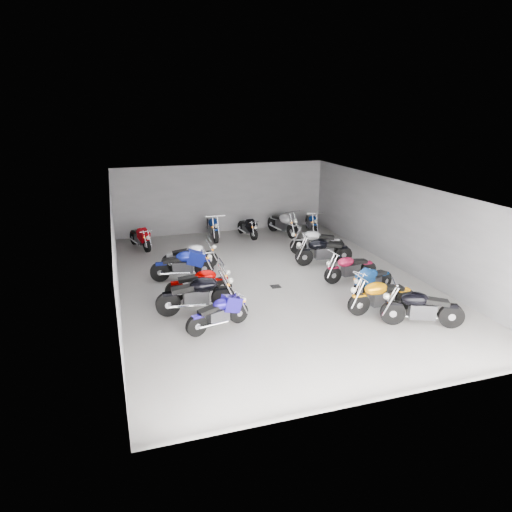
# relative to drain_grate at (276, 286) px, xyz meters

# --- Properties ---
(ground) EXTENTS (14.00, 14.00, 0.00)m
(ground) POSITION_rel_drain_grate_xyz_m (0.00, 0.50, -0.01)
(ground) COLOR gray
(ground) RESTS_ON ground
(wall_back) EXTENTS (10.00, 0.10, 3.20)m
(wall_back) POSITION_rel_drain_grate_xyz_m (0.00, 7.50, 1.59)
(wall_back) COLOR gray
(wall_back) RESTS_ON ground
(wall_left) EXTENTS (0.10, 14.00, 3.20)m
(wall_left) POSITION_rel_drain_grate_xyz_m (-5.00, 0.50, 1.59)
(wall_left) COLOR gray
(wall_left) RESTS_ON ground
(wall_right) EXTENTS (0.10, 14.00, 3.20)m
(wall_right) POSITION_rel_drain_grate_xyz_m (5.00, 0.50, 1.59)
(wall_right) COLOR gray
(wall_right) RESTS_ON ground
(ceiling) EXTENTS (10.00, 14.00, 0.04)m
(ceiling) POSITION_rel_drain_grate_xyz_m (0.00, 0.50, 3.21)
(ceiling) COLOR black
(ceiling) RESTS_ON wall_back
(drain_grate) EXTENTS (0.32, 0.32, 0.01)m
(drain_grate) POSITION_rel_drain_grate_xyz_m (0.00, 0.00, 0.00)
(drain_grate) COLOR black
(drain_grate) RESTS_ON ground
(motorcycle_left_b) EXTENTS (1.85, 0.73, 0.84)m
(motorcycle_left_b) POSITION_rel_drain_grate_xyz_m (-2.48, -2.39, 0.45)
(motorcycle_left_b) COLOR black
(motorcycle_left_b) RESTS_ON ground
(motorcycle_left_c) EXTENTS (2.32, 0.45, 1.02)m
(motorcycle_left_c) POSITION_rel_drain_grate_xyz_m (-2.85, -1.17, 0.55)
(motorcycle_left_c) COLOR black
(motorcycle_left_c) RESTS_ON ground
(motorcycle_left_d) EXTENTS (2.10, 0.42, 0.92)m
(motorcycle_left_d) POSITION_rel_drain_grate_xyz_m (-2.59, -0.22, 0.50)
(motorcycle_left_d) COLOR black
(motorcycle_left_d) RESTS_ON ground
(motorcycle_left_e) EXTENTS (2.19, 0.46, 0.96)m
(motorcycle_left_e) POSITION_rel_drain_grate_xyz_m (-2.83, 1.63, 0.52)
(motorcycle_left_e) COLOR black
(motorcycle_left_e) RESTS_ON ground
(motorcycle_left_f) EXTENTS (2.08, 0.41, 0.91)m
(motorcycle_left_f) POSITION_rel_drain_grate_xyz_m (-2.40, 2.58, 0.49)
(motorcycle_left_f) COLOR black
(motorcycle_left_f) RESTS_ON ground
(motorcycle_right_a) EXTENTS (2.08, 1.06, 0.98)m
(motorcycle_right_a) POSITION_rel_drain_grate_xyz_m (2.80, -3.86, 0.53)
(motorcycle_right_a) COLOR black
(motorcycle_right_a) RESTS_ON ground
(motorcycle_right_b) EXTENTS (2.15, 0.42, 0.95)m
(motorcycle_right_b) POSITION_rel_drain_grate_xyz_m (2.25, -2.77, 0.51)
(motorcycle_right_b) COLOR black
(motorcycle_right_b) RESTS_ON ground
(motorcycle_right_c) EXTENTS (1.82, 0.86, 0.85)m
(motorcycle_right_c) POSITION_rel_drain_grate_xyz_m (2.71, -1.52, 0.46)
(motorcycle_right_c) COLOR black
(motorcycle_right_c) RESTS_ON ground
(motorcycle_right_d) EXTENTS (2.02, 0.43, 0.89)m
(motorcycle_right_d) POSITION_rel_drain_grate_xyz_m (2.61, -0.26, 0.48)
(motorcycle_right_d) COLOR black
(motorcycle_right_d) RESTS_ON ground
(motorcycle_right_e) EXTENTS (2.23, 0.52, 0.98)m
(motorcycle_right_e) POSITION_rel_drain_grate_xyz_m (2.48, 1.61, 0.53)
(motorcycle_right_e) COLOR black
(motorcycle_right_e) RESTS_ON ground
(motorcycle_right_f) EXTENTS (2.14, 0.86, 0.97)m
(motorcycle_right_f) POSITION_rel_drain_grate_xyz_m (2.76, 2.81, 0.53)
(motorcycle_right_f) COLOR black
(motorcycle_right_f) RESTS_ON ground
(motorcycle_back_a) EXTENTS (0.77, 1.91, 0.87)m
(motorcycle_back_a) POSITION_rel_drain_grate_xyz_m (-3.99, 5.80, 0.47)
(motorcycle_back_a) COLOR black
(motorcycle_back_a) RESTS_ON ground
(motorcycle_back_c) EXTENTS (0.46, 2.24, 0.99)m
(motorcycle_back_c) POSITION_rel_drain_grate_xyz_m (-0.74, 6.36, 0.53)
(motorcycle_back_c) COLOR black
(motorcycle_back_c) RESTS_ON ground
(motorcycle_back_d) EXTENTS (0.49, 1.86, 0.82)m
(motorcycle_back_d) POSITION_rel_drain_grate_xyz_m (0.84, 6.17, 0.44)
(motorcycle_back_d) COLOR black
(motorcycle_back_d) RESTS_ON ground
(motorcycle_back_e) EXTENTS (0.73, 2.27, 1.01)m
(motorcycle_back_e) POSITION_rel_drain_grate_xyz_m (2.51, 6.01, 0.55)
(motorcycle_back_e) COLOR black
(motorcycle_back_e) RESTS_ON ground
(motorcycle_back_f) EXTENTS (0.54, 1.94, 0.86)m
(motorcycle_back_f) POSITION_rel_drain_grate_xyz_m (3.99, 6.09, 0.46)
(motorcycle_back_f) COLOR black
(motorcycle_back_f) RESTS_ON ground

